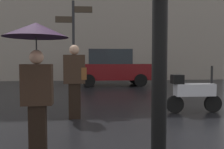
{
  "coord_description": "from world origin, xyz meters",
  "views": [
    {
      "loc": [
        -0.89,
        -2.22,
        1.36
      ],
      "look_at": [
        -0.08,
        5.8,
        0.9
      ],
      "focal_mm": 37.88,
      "sensor_mm": 36.0,
      "label": 1
    }
  ],
  "objects": [
    {
      "name": "pedestrian_with_bag",
      "position": [
        -1.2,
        3.37,
        0.98
      ],
      "size": [
        0.53,
        0.24,
        1.74
      ],
      "rotation": [
        0.0,
        0.0,
        4.49
      ],
      "color": "black",
      "rests_on": "ground"
    },
    {
      "name": "parked_scooter",
      "position": [
        1.83,
        3.68,
        0.56
      ],
      "size": [
        1.5,
        0.32,
        1.23
      ],
      "rotation": [
        0.0,
        0.0,
        0.27
      ],
      "color": "black",
      "rests_on": "ground"
    },
    {
      "name": "pedestrian_with_umbrella",
      "position": [
        -1.62,
        1.24,
        1.49
      ],
      "size": [
        0.92,
        0.92,
        1.91
      ],
      "rotation": [
        0.0,
        0.0,
        5.01
      ],
      "color": "black",
      "rests_on": "ground"
    },
    {
      "name": "parked_car_left",
      "position": [
        0.44,
        10.82,
        1.01
      ],
      "size": [
        4.21,
        1.83,
        2.0
      ],
      "rotation": [
        0.0,
        0.0,
        0.23
      ],
      "color": "#590C0F",
      "rests_on": "ground"
    },
    {
      "name": "street_signpost",
      "position": [
        -1.31,
        4.87,
        1.89
      ],
      "size": [
        1.08,
        0.08,
        3.13
      ],
      "color": "black",
      "rests_on": "ground"
    }
  ]
}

